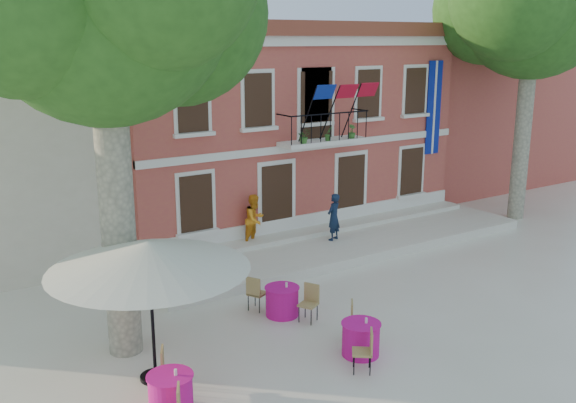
{
  "coord_description": "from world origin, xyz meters",
  "views": [
    {
      "loc": [
        -10.82,
        -11.96,
        6.92
      ],
      "look_at": [
        -0.76,
        3.5,
        2.22
      ],
      "focal_mm": 40.0,
      "sensor_mm": 36.0,
      "label": 1
    }
  ],
  "objects_px": {
    "patio_umbrella": "(149,256)",
    "cafe_table_3": "(282,300)",
    "plane_tree_west": "(103,0)",
    "pedestrian_navy": "(334,217)",
    "cafe_table_0": "(171,392)",
    "cafe_table_1": "(361,337)",
    "pedestrian_orange": "(255,220)",
    "plane_tree_east": "(534,4)"
  },
  "relations": [
    {
      "from": "pedestrian_orange",
      "to": "cafe_table_1",
      "type": "xyz_separation_m",
      "value": [
        -1.59,
        -7.43,
        -0.73
      ]
    },
    {
      "from": "cafe_table_3",
      "to": "cafe_table_1",
      "type": "bearing_deg",
      "value": -83.03
    },
    {
      "from": "cafe_table_1",
      "to": "plane_tree_east",
      "type": "bearing_deg",
      "value": 23.95
    },
    {
      "from": "cafe_table_0",
      "to": "pedestrian_navy",
      "type": "bearing_deg",
      "value": 36.03
    },
    {
      "from": "plane_tree_west",
      "to": "cafe_table_0",
      "type": "distance_m",
      "value": 7.81
    },
    {
      "from": "pedestrian_navy",
      "to": "plane_tree_east",
      "type": "bearing_deg",
      "value": 151.11
    },
    {
      "from": "patio_umbrella",
      "to": "pedestrian_orange",
      "type": "height_order",
      "value": "patio_umbrella"
    },
    {
      "from": "patio_umbrella",
      "to": "pedestrian_navy",
      "type": "distance_m",
      "value": 9.77
    },
    {
      "from": "patio_umbrella",
      "to": "cafe_table_3",
      "type": "relative_size",
      "value": 2.15
    },
    {
      "from": "pedestrian_navy",
      "to": "cafe_table_3",
      "type": "height_order",
      "value": "pedestrian_navy"
    },
    {
      "from": "plane_tree_west",
      "to": "plane_tree_east",
      "type": "distance_m",
      "value": 16.99
    },
    {
      "from": "plane_tree_west",
      "to": "patio_umbrella",
      "type": "height_order",
      "value": "plane_tree_west"
    },
    {
      "from": "cafe_table_0",
      "to": "cafe_table_3",
      "type": "relative_size",
      "value": 1.01
    },
    {
      "from": "patio_umbrella",
      "to": "cafe_table_3",
      "type": "xyz_separation_m",
      "value": [
        3.93,
        1.22,
        -2.3
      ]
    },
    {
      "from": "plane_tree_west",
      "to": "cafe_table_0",
      "type": "bearing_deg",
      "value": -92.46
    },
    {
      "from": "plane_tree_east",
      "to": "patio_umbrella",
      "type": "height_order",
      "value": "plane_tree_east"
    },
    {
      "from": "cafe_table_0",
      "to": "cafe_table_3",
      "type": "height_order",
      "value": "same"
    },
    {
      "from": "plane_tree_east",
      "to": "patio_umbrella",
      "type": "bearing_deg",
      "value": -166.54
    },
    {
      "from": "cafe_table_1",
      "to": "cafe_table_3",
      "type": "distance_m",
      "value": 2.77
    },
    {
      "from": "plane_tree_west",
      "to": "cafe_table_0",
      "type": "relative_size",
      "value": 5.46
    },
    {
      "from": "plane_tree_west",
      "to": "pedestrian_orange",
      "type": "distance_m",
      "value": 9.84
    },
    {
      "from": "plane_tree_west",
      "to": "pedestrian_orange",
      "type": "xyz_separation_m",
      "value": [
        5.95,
        4.35,
        -6.52
      ]
    },
    {
      "from": "plane_tree_west",
      "to": "patio_umbrella",
      "type": "xyz_separation_m",
      "value": [
        0.09,
        -1.56,
        -4.95
      ]
    },
    {
      "from": "patio_umbrella",
      "to": "pedestrian_navy",
      "type": "xyz_separation_m",
      "value": [
        8.32,
        4.87,
        -1.62
      ]
    },
    {
      "from": "patio_umbrella",
      "to": "cafe_table_0",
      "type": "relative_size",
      "value": 2.13
    },
    {
      "from": "plane_tree_west",
      "to": "plane_tree_east",
      "type": "height_order",
      "value": "plane_tree_east"
    },
    {
      "from": "patio_umbrella",
      "to": "cafe_table_1",
      "type": "bearing_deg",
      "value": -19.72
    },
    {
      "from": "plane_tree_east",
      "to": "pedestrian_orange",
      "type": "height_order",
      "value": "plane_tree_east"
    },
    {
      "from": "cafe_table_3",
      "to": "cafe_table_0",
      "type": "bearing_deg",
      "value": -148.3
    },
    {
      "from": "plane_tree_west",
      "to": "pedestrian_navy",
      "type": "bearing_deg",
      "value": 21.52
    },
    {
      "from": "plane_tree_west",
      "to": "patio_umbrella",
      "type": "bearing_deg",
      "value": -86.76
    },
    {
      "from": "patio_umbrella",
      "to": "cafe_table_3",
      "type": "distance_m",
      "value": 4.71
    },
    {
      "from": "patio_umbrella",
      "to": "cafe_table_1",
      "type": "relative_size",
      "value": 2.28
    },
    {
      "from": "pedestrian_orange",
      "to": "cafe_table_0",
      "type": "height_order",
      "value": "pedestrian_orange"
    },
    {
      "from": "pedestrian_navy",
      "to": "cafe_table_3",
      "type": "distance_m",
      "value": 5.75
    },
    {
      "from": "patio_umbrella",
      "to": "cafe_table_0",
      "type": "xyz_separation_m",
      "value": [
        -0.21,
        -1.34,
        -2.3
      ]
    },
    {
      "from": "plane_tree_west",
      "to": "patio_umbrella",
      "type": "distance_m",
      "value": 5.19
    },
    {
      "from": "plane_tree_west",
      "to": "plane_tree_east",
      "type": "xyz_separation_m",
      "value": [
        16.81,
        2.45,
        0.46
      ]
    },
    {
      "from": "cafe_table_1",
      "to": "plane_tree_west",
      "type": "bearing_deg",
      "value": 144.69
    },
    {
      "from": "patio_umbrella",
      "to": "pedestrian_orange",
      "type": "relative_size",
      "value": 2.4
    },
    {
      "from": "plane_tree_west",
      "to": "pedestrian_orange",
      "type": "bearing_deg",
      "value": 36.19
    },
    {
      "from": "pedestrian_orange",
      "to": "cafe_table_1",
      "type": "bearing_deg",
      "value": -124.97
    }
  ]
}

